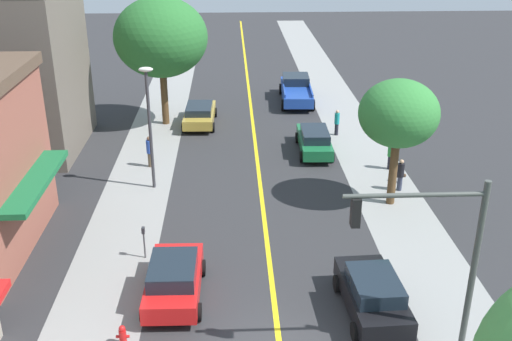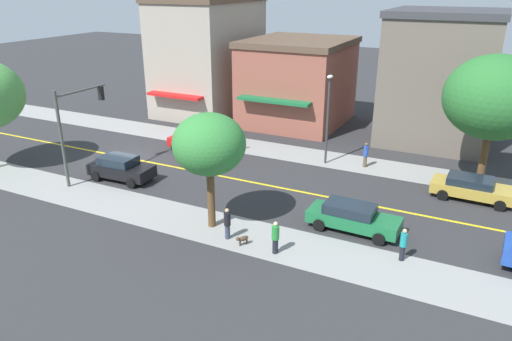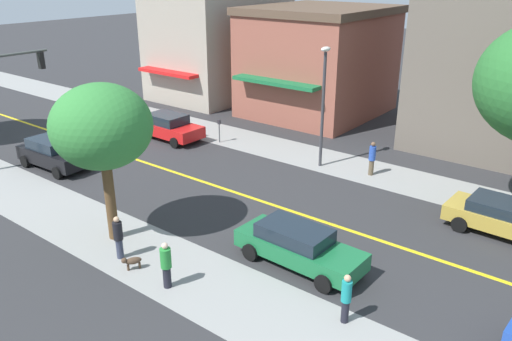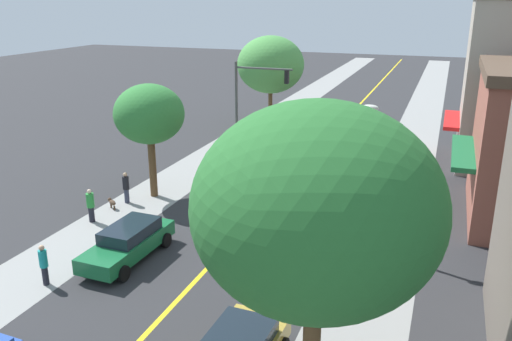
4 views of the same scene
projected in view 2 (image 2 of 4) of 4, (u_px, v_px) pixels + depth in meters
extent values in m
plane|color=#2D2D30|center=(131.00, 159.00, 35.25)|extent=(140.00, 140.00, 0.00)
cube|color=gray|center=(181.00, 135.00, 40.53)|extent=(3.39, 126.00, 0.01)
cube|color=gray|center=(64.00, 190.00, 29.97)|extent=(3.39, 126.00, 0.01)
cube|color=yellow|center=(131.00, 159.00, 35.25)|extent=(0.20, 126.00, 0.00)
cube|color=#A39989|center=(209.00, 58.00, 46.40)|extent=(10.72, 7.15, 10.33)
cube|color=red|center=(175.00, 96.00, 42.45)|extent=(0.97, 5.44, 0.24)
cube|color=#935142|center=(298.00, 84.00, 43.16)|extent=(9.44, 8.24, 6.94)
cube|color=brown|center=(299.00, 42.00, 41.79)|extent=(9.74, 8.54, 0.50)
cube|color=#196638|center=(274.00, 101.00, 38.94)|extent=(1.06, 6.26, 0.24)
cube|color=#665B51|center=(439.00, 81.00, 37.73)|extent=(8.50, 8.01, 9.67)
cube|color=#38383D|center=(449.00, 13.00, 35.85)|extent=(8.80, 8.31, 0.50)
cylinder|color=brown|center=(483.00, 160.00, 29.85)|extent=(0.46, 0.46, 3.52)
ellipsoid|color=#286B2D|center=(495.00, 97.00, 28.38)|extent=(5.94, 5.94, 5.05)
cylinder|color=brown|center=(211.00, 199.00, 25.02)|extent=(0.40, 0.40, 3.19)
ellipsoid|color=#337F38|center=(209.00, 144.00, 23.92)|extent=(3.71, 3.71, 3.15)
cylinder|color=red|center=(180.00, 137.00, 39.09)|extent=(0.24, 0.24, 0.55)
sphere|color=red|center=(180.00, 133.00, 38.96)|extent=(0.22, 0.22, 0.22)
cylinder|color=red|center=(182.00, 137.00, 39.22)|extent=(0.10, 0.10, 0.10)
cylinder|color=red|center=(179.00, 138.00, 38.93)|extent=(0.10, 0.10, 0.10)
cylinder|color=#4C4C51|center=(238.00, 143.00, 36.70)|extent=(0.07, 0.07, 1.15)
cube|color=#2D2D33|center=(238.00, 135.00, 36.44)|extent=(0.12, 0.18, 0.26)
cylinder|color=#474C47|center=(62.00, 140.00, 29.38)|extent=(0.20, 0.20, 6.15)
cylinder|color=#474C47|center=(81.00, 91.00, 30.11)|extent=(4.12, 0.14, 0.14)
cube|color=black|center=(101.00, 93.00, 31.68)|extent=(0.26, 0.32, 0.90)
sphere|color=red|center=(100.00, 89.00, 31.57)|extent=(0.20, 0.20, 0.20)
sphere|color=yellow|center=(101.00, 93.00, 31.68)|extent=(0.20, 0.20, 0.20)
sphere|color=green|center=(101.00, 98.00, 31.79)|extent=(0.20, 0.20, 0.20)
cylinder|color=#38383D|center=(327.00, 122.00, 33.28)|extent=(0.16, 0.16, 6.03)
ellipsoid|color=silver|center=(330.00, 77.00, 32.12)|extent=(0.70, 0.36, 0.24)
cube|color=red|center=(197.00, 143.00, 36.62)|extent=(1.96, 4.31, 0.68)
cube|color=#19232D|center=(194.00, 134.00, 36.48)|extent=(1.70, 2.34, 0.56)
cylinder|color=black|center=(220.00, 146.00, 36.93)|extent=(0.23, 0.64, 0.64)
cylinder|color=black|center=(206.00, 153.00, 35.36)|extent=(0.23, 0.64, 0.64)
cylinder|color=black|center=(189.00, 141.00, 38.13)|extent=(0.23, 0.64, 0.64)
cylinder|color=black|center=(175.00, 148.00, 36.56)|extent=(0.23, 0.64, 0.64)
cube|color=#B29338|center=(473.00, 190.00, 28.47)|extent=(2.03, 4.74, 0.62)
cube|color=#19232D|center=(470.00, 181.00, 28.38)|extent=(1.73, 2.58, 0.44)
cylinder|color=black|center=(502.00, 194.00, 28.67)|extent=(0.24, 0.65, 0.64)
cylinder|color=black|center=(500.00, 206.00, 27.14)|extent=(0.24, 0.65, 0.64)
cylinder|color=black|center=(447.00, 184.00, 30.03)|extent=(0.24, 0.65, 0.64)
cylinder|color=black|center=(442.00, 195.00, 28.50)|extent=(0.24, 0.65, 0.64)
cube|color=black|center=(122.00, 170.00, 31.29)|extent=(2.02, 4.34, 0.73)
cube|color=#19232D|center=(118.00, 160.00, 31.14)|extent=(1.71, 2.37, 0.53)
cylinder|color=black|center=(148.00, 173.00, 31.67)|extent=(0.25, 0.65, 0.64)
cylinder|color=black|center=(131.00, 183.00, 30.13)|extent=(0.25, 0.65, 0.64)
cylinder|color=black|center=(114.00, 167.00, 32.72)|extent=(0.25, 0.65, 0.64)
cylinder|color=black|center=(96.00, 177.00, 31.17)|extent=(0.25, 0.65, 0.64)
cube|color=#196638|center=(354.00, 219.00, 24.90)|extent=(1.83, 4.79, 0.63)
cube|color=#19232D|center=(350.00, 209.00, 24.79)|extent=(1.57, 2.60, 0.51)
cylinder|color=black|center=(387.00, 225.00, 25.04)|extent=(0.24, 0.65, 0.64)
cylinder|color=black|center=(379.00, 239.00, 23.63)|extent=(0.24, 0.65, 0.64)
cylinder|color=black|center=(330.00, 212.00, 26.40)|extent=(0.24, 0.65, 0.64)
cylinder|color=black|center=(319.00, 225.00, 25.00)|extent=(0.24, 0.65, 0.64)
cylinder|color=black|center=(402.00, 253.00, 22.32)|extent=(0.23, 0.23, 0.75)
cylinder|color=teal|center=(404.00, 240.00, 22.06)|extent=(0.31, 0.31, 0.69)
sphere|color=tan|center=(405.00, 231.00, 21.89)|extent=(0.21, 0.21, 0.21)
cylinder|color=black|center=(275.00, 246.00, 22.92)|extent=(0.27, 0.27, 0.76)
cylinder|color=#288C38|center=(275.00, 232.00, 22.65)|extent=(0.37, 0.37, 0.70)
sphere|color=beige|center=(276.00, 224.00, 22.48)|extent=(0.22, 0.22, 0.22)
cylinder|color=#33384C|center=(228.00, 232.00, 24.21)|extent=(0.26, 0.26, 0.77)
cylinder|color=black|center=(227.00, 219.00, 23.94)|extent=(0.34, 0.34, 0.70)
sphere|color=tan|center=(227.00, 211.00, 23.77)|extent=(0.22, 0.22, 0.22)
cylinder|color=brown|center=(365.00, 161.00, 33.53)|extent=(0.25, 0.25, 0.81)
cylinder|color=#284CB2|center=(366.00, 151.00, 33.25)|extent=(0.34, 0.34, 0.74)
sphere|color=brown|center=(367.00, 144.00, 33.07)|extent=(0.23, 0.23, 0.23)
ellipsoid|color=#4C3828|center=(243.00, 238.00, 23.63)|extent=(0.62, 0.51, 0.25)
sphere|color=#4C3828|center=(238.00, 239.00, 23.45)|extent=(0.20, 0.20, 0.20)
cylinder|color=#4C3828|center=(240.00, 244.00, 23.62)|extent=(0.09, 0.09, 0.23)
cylinder|color=#4C3828|center=(247.00, 242.00, 23.82)|extent=(0.09, 0.09, 0.23)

